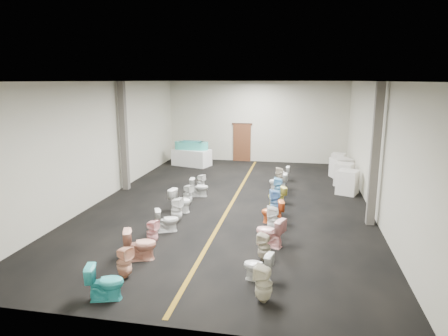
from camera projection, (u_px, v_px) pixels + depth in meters
The scene contains 39 objects.
floor at pixel (232, 202), 15.19m from camera, with size 16.00×16.00×0.00m, color black.
ceiling at pixel (233, 81), 14.22m from camera, with size 16.00×16.00×0.00m, color black.
wall_back at pixel (256, 122), 22.38m from camera, with size 10.00×10.00×0.00m, color #BBB79F.
wall_front at pixel (157, 213), 7.03m from camera, with size 10.00×10.00×0.00m, color #BBB79F.
wall_left at pixel (107, 140), 15.62m from camera, with size 16.00×16.00×0.00m, color #BBB79F.
wall_right at pixel (375, 148), 13.79m from camera, with size 16.00×16.00×0.00m, color #BBB79F.
aisle_stripe at pixel (232, 202), 15.19m from camera, with size 0.12×15.60×0.01m, color brown.
back_door at pixel (242, 143), 22.72m from camera, with size 1.00×0.10×2.10m, color #562D19.
door_frame at pixel (242, 124), 22.50m from camera, with size 1.15×0.08×0.10m, color #331C11.
column_left at pixel (124, 137), 16.53m from camera, with size 0.25×0.25×4.50m, color #59544C.
column_right at pixel (375, 155), 12.39m from camera, with size 0.25×0.25×4.50m, color #59544C.
display_table at pixel (192, 157), 21.61m from camera, with size 2.00×1.00×0.89m, color white.
bathtub at pixel (191, 146), 21.48m from camera, with size 1.86×0.73×0.55m.
appliance_crate_a at pixel (347, 182), 16.18m from camera, with size 0.76×0.76×0.98m, color white.
appliance_crate_b at pixel (344, 174), 17.51m from camera, with size 0.72×0.72×0.98m, color silver.
appliance_crate_c at pixel (341, 168), 18.88m from camera, with size 0.83×0.83×0.94m, color beige.
appliance_crate_d at pixel (338, 162), 20.28m from camera, with size 0.64×0.64×0.91m, color silver.
toilet_left_0 at pixel (105, 282), 8.37m from camera, with size 0.44×0.77×0.78m, color #31AFB0.
toilet_left_1 at pixel (124, 262), 9.29m from camera, with size 0.35×0.36×0.78m, color #EDAD8C.
toilet_left_2 at pixel (140, 244), 10.24m from camera, with size 0.46×0.81×0.83m, color #E19980.
toilet_left_3 at pixel (152, 232), 11.22m from camera, with size 0.32×0.33×0.71m, color #FBB1B3.
toilet_left_4 at pixel (167, 220), 12.17m from camera, with size 0.40×0.71×0.72m, color white.
toilet_left_5 at pixel (177, 210), 12.99m from camera, with size 0.37×0.38×0.82m, color white.
toilet_left_6 at pixel (180, 201), 14.00m from camera, with size 0.45×0.79×0.80m, color white.
toilet_left_7 at pixel (188, 194), 14.86m from camera, with size 0.34×0.35×0.76m, color silver.
toilet_left_8 at pixel (199, 187), 15.88m from camera, with size 0.41×0.72×0.74m, color silver.
toilet_left_9 at pixel (201, 182), 16.72m from camera, with size 0.31×0.32×0.70m, color white.
toilet_right_0 at pixel (264, 284), 8.27m from camera, with size 0.36×0.37×0.81m, color beige.
toilet_right_1 at pixel (258, 266), 9.17m from camera, with size 0.39×0.69×0.70m, color white.
toilet_right_2 at pixel (264, 247), 10.20m from camera, with size 0.33×0.33×0.73m, color beige.
toilet_right_3 at pixel (270, 232), 11.07m from camera, with size 0.47×0.82×0.83m, color #F9B1B0.
toilet_right_4 at pixel (274, 220), 12.01m from camera, with size 0.38×0.39×0.85m, color white.
toilet_right_5 at pixel (273, 212), 12.94m from camera, with size 0.41×0.71×0.73m, color orange.
toilet_right_6 at pixel (276, 202), 13.77m from camera, with size 0.39×0.40×0.86m, color #6FA8E2.
toilet_right_7 at pixel (277, 196), 14.79m from camera, with size 0.38×0.66×0.68m, color #E2D358.
toilet_right_8 at pixel (279, 188), 15.65m from camera, with size 0.37×0.38×0.82m, color #76C2F0.
toilet_right_9 at pixel (278, 182), 16.67m from camera, with size 0.43×0.75×0.76m, color white.
toilet_right_10 at pixel (280, 176), 17.58m from camera, with size 0.36×0.36×0.79m, color beige.
toilet_right_11 at pixel (282, 173), 18.49m from camera, with size 0.37×0.65×0.66m, color white.
Camera 1 is at (2.42, -14.35, 4.53)m, focal length 32.00 mm.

